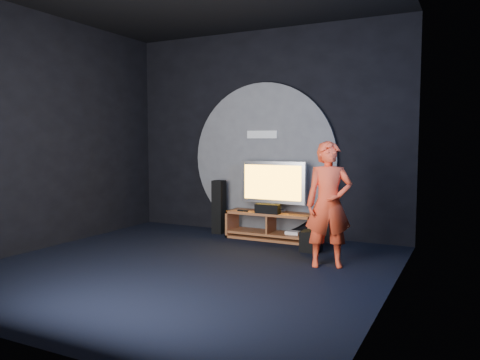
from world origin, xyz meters
name	(u,v)px	position (x,y,z in m)	size (l,w,h in m)	color
floor	(186,267)	(0.00, 0.00, 0.00)	(5.00, 5.00, 0.00)	black
back_wall	(265,133)	(0.00, 2.50, 1.75)	(5.00, 0.04, 3.50)	black
front_wall	(6,123)	(0.00, -2.50, 1.75)	(5.00, 0.04, 3.50)	black
left_wall	(43,132)	(-2.50, 0.00, 1.75)	(0.04, 5.00, 3.50)	black
right_wall	(393,127)	(2.50, 0.00, 1.75)	(0.04, 5.00, 3.50)	black
wall_disc_panel	(263,159)	(0.00, 2.44, 1.30)	(2.60, 0.11, 2.60)	#515156
media_console	(271,228)	(0.32, 2.05, 0.19)	(1.47, 0.45, 0.45)	#9E5430
tv	(273,184)	(0.32, 2.12, 0.90)	(1.11, 0.22, 0.83)	#B6B6BE
center_speaker	(268,209)	(0.32, 1.90, 0.53)	(0.40, 0.15, 0.15)	black
remote	(243,211)	(-0.14, 1.93, 0.46)	(0.18, 0.05, 0.02)	black
tower_speaker_left	(219,207)	(-0.70, 2.12, 0.46)	(0.19, 0.21, 0.93)	black
tower_speaker_right	(327,212)	(1.17, 2.35, 0.46)	(0.19, 0.21, 0.93)	black
subwoofer	(311,241)	(1.17, 1.53, 0.15)	(0.27, 0.27, 0.30)	black
player	(329,204)	(1.61, 0.85, 0.80)	(0.59, 0.38, 1.61)	#EF4120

